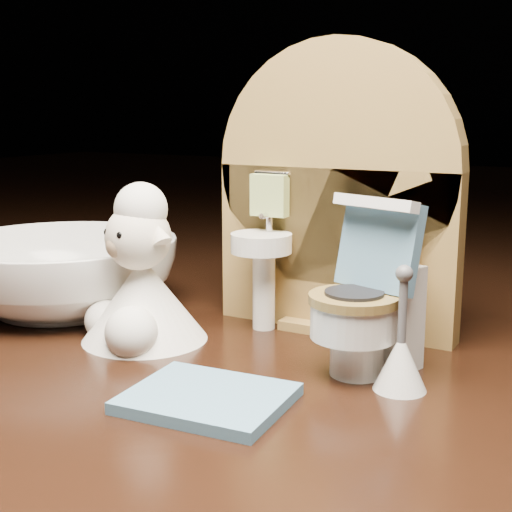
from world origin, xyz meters
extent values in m
cube|color=black|center=(0.00, 0.00, -0.05)|extent=(2.50, 2.50, 0.10)
cube|color=olive|center=(0.00, 0.07, 0.04)|extent=(0.13, 0.02, 0.09)
cylinder|color=olive|center=(0.00, 0.07, 0.09)|extent=(0.13, 0.02, 0.13)
cube|color=olive|center=(0.00, 0.07, 0.00)|extent=(0.05, 0.04, 0.01)
cylinder|color=white|center=(-0.03, 0.05, 0.02)|extent=(0.01, 0.01, 0.04)
cylinder|color=white|center=(-0.03, 0.04, 0.05)|extent=(0.03, 0.03, 0.01)
cylinder|color=silver|center=(-0.03, 0.05, 0.06)|extent=(0.00, 0.00, 0.01)
cube|color=#ACC36A|center=(-0.03, 0.05, 0.07)|extent=(0.02, 0.01, 0.02)
cube|color=olive|center=(0.04, 0.06, 0.05)|extent=(0.02, 0.01, 0.02)
cylinder|color=#CAB694|center=(0.04, 0.05, 0.05)|extent=(0.02, 0.02, 0.02)
cylinder|color=white|center=(0.04, 0.01, 0.01)|extent=(0.02, 0.02, 0.02)
cylinder|color=white|center=(0.03, 0.00, 0.03)|extent=(0.04, 0.04, 0.02)
cylinder|color=brown|center=(0.03, 0.00, 0.04)|extent=(0.04, 0.04, 0.00)
cube|color=white|center=(0.04, 0.03, 0.02)|extent=(0.03, 0.02, 0.05)
cube|color=#5686A5|center=(0.04, 0.02, 0.06)|extent=(0.04, 0.03, 0.04)
cube|color=white|center=(0.04, 0.02, 0.08)|extent=(0.04, 0.02, 0.01)
cylinder|color=#99A526|center=(0.05, 0.02, 0.05)|extent=(0.01, 0.01, 0.01)
cube|color=#5686A5|center=(0.00, -0.05, 0.00)|extent=(0.07, 0.06, 0.00)
cone|color=white|center=(0.06, 0.00, 0.01)|extent=(0.02, 0.02, 0.02)
cylinder|color=#59595B|center=(0.06, 0.00, 0.03)|extent=(0.00, 0.00, 0.03)
sphere|color=#59595B|center=(0.06, 0.00, 0.05)|extent=(0.01, 0.01, 0.01)
cone|color=white|center=(-0.08, 0.00, 0.02)|extent=(0.06, 0.06, 0.04)
sphere|color=white|center=(-0.07, -0.02, 0.01)|extent=(0.03, 0.03, 0.03)
sphere|color=white|center=(-0.10, -0.01, 0.01)|extent=(0.02, 0.02, 0.02)
sphere|color=#FFEACF|center=(-0.08, 0.00, 0.05)|extent=(0.03, 0.03, 0.03)
sphere|color=#9A7D5D|center=(-0.08, -0.01, 0.05)|extent=(0.01, 0.01, 0.01)
sphere|color=white|center=(-0.08, 0.00, 0.07)|extent=(0.03, 0.03, 0.03)
cone|color=#FFEACF|center=(-0.09, 0.01, 0.06)|extent=(0.02, 0.01, 0.02)
cone|color=#FFEACF|center=(-0.06, 0.00, 0.06)|extent=(0.02, 0.01, 0.02)
sphere|color=black|center=(-0.09, -0.01, 0.06)|extent=(0.00, 0.00, 0.00)
sphere|color=black|center=(-0.08, -0.02, 0.06)|extent=(0.00, 0.00, 0.00)
imported|color=white|center=(-0.15, 0.02, 0.02)|extent=(0.13, 0.13, 0.04)
camera|label=1|loc=(0.14, -0.28, 0.12)|focal=50.00mm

